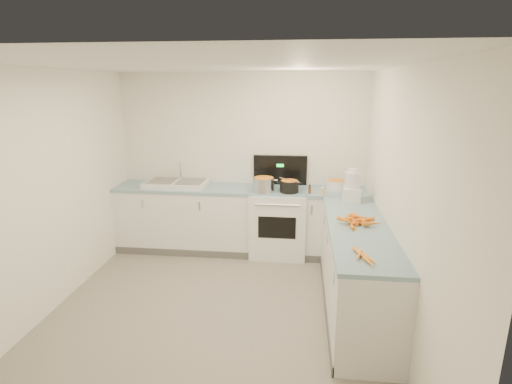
# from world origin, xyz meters

# --- Properties ---
(floor) EXTENTS (3.50, 4.00, 0.00)m
(floor) POSITION_xyz_m (0.00, 0.00, 0.00)
(floor) COLOR gray
(floor) RESTS_ON ground
(ceiling) EXTENTS (3.50, 4.00, 0.00)m
(ceiling) POSITION_xyz_m (0.00, 0.00, 2.50)
(ceiling) COLOR white
(ceiling) RESTS_ON ground
(wall_back) EXTENTS (3.50, 0.00, 2.50)m
(wall_back) POSITION_xyz_m (0.00, 2.00, 1.25)
(wall_back) COLOR white
(wall_back) RESTS_ON ground
(wall_front) EXTENTS (3.50, 0.00, 2.50)m
(wall_front) POSITION_xyz_m (0.00, -2.00, 1.25)
(wall_front) COLOR white
(wall_front) RESTS_ON ground
(wall_left) EXTENTS (0.00, 4.00, 2.50)m
(wall_left) POSITION_xyz_m (-1.75, 0.00, 1.25)
(wall_left) COLOR white
(wall_left) RESTS_ON ground
(wall_right) EXTENTS (0.00, 4.00, 2.50)m
(wall_right) POSITION_xyz_m (1.75, 0.00, 1.25)
(wall_right) COLOR white
(wall_right) RESTS_ON ground
(counter_back) EXTENTS (3.50, 0.62, 0.94)m
(counter_back) POSITION_xyz_m (0.00, 1.70, 0.47)
(counter_back) COLOR white
(counter_back) RESTS_ON ground
(counter_right) EXTENTS (0.62, 2.20, 0.94)m
(counter_right) POSITION_xyz_m (1.45, 0.30, 0.47)
(counter_right) COLOR white
(counter_right) RESTS_ON ground
(stove) EXTENTS (0.76, 0.65, 1.36)m
(stove) POSITION_xyz_m (0.55, 1.69, 0.47)
(stove) COLOR white
(stove) RESTS_ON ground
(sink) EXTENTS (0.86, 0.52, 0.31)m
(sink) POSITION_xyz_m (-0.90, 1.70, 0.98)
(sink) COLOR white
(sink) RESTS_ON counter_back
(steel_pot) EXTENTS (0.32, 0.32, 0.21)m
(steel_pot) POSITION_xyz_m (0.35, 1.54, 1.03)
(steel_pot) COLOR silver
(steel_pot) RESTS_ON stove
(black_pot) EXTENTS (0.33, 0.33, 0.18)m
(black_pot) POSITION_xyz_m (0.70, 1.55, 1.01)
(black_pot) COLOR black
(black_pot) RESTS_ON stove
(wooden_spoon) EXTENTS (0.28, 0.25, 0.02)m
(wooden_spoon) POSITION_xyz_m (0.70, 1.55, 1.11)
(wooden_spoon) COLOR #AD7A47
(wooden_spoon) RESTS_ON black_pot
(mixing_bowl) EXTENTS (0.36, 0.36, 0.13)m
(mixing_bowl) POSITION_xyz_m (1.33, 1.75, 1.00)
(mixing_bowl) COLOR white
(mixing_bowl) RESTS_ON counter_back
(extract_bottle) EXTENTS (0.04, 0.04, 0.10)m
(extract_bottle) POSITION_xyz_m (0.97, 1.51, 0.99)
(extract_bottle) COLOR #593319
(extract_bottle) RESTS_ON counter_back
(spice_jar) EXTENTS (0.05, 0.05, 0.08)m
(spice_jar) POSITION_xyz_m (1.14, 1.47, 0.98)
(spice_jar) COLOR #E5B266
(spice_jar) RESTS_ON counter_back
(food_processor) EXTENTS (0.20, 0.25, 0.41)m
(food_processor) POSITION_xyz_m (1.47, 1.21, 1.11)
(food_processor) COLOR white
(food_processor) RESTS_ON counter_right
(carrot_pile) EXTENTS (0.45, 0.42, 0.09)m
(carrot_pile) POSITION_xyz_m (1.43, 0.37, 0.97)
(carrot_pile) COLOR orange
(carrot_pile) RESTS_ON counter_right
(peeled_carrots) EXTENTS (0.19, 0.36, 0.04)m
(peeled_carrots) POSITION_xyz_m (1.38, -0.51, 0.96)
(peeled_carrots) COLOR orange
(peeled_carrots) RESTS_ON counter_right
(peelings) EXTENTS (0.22, 0.27, 0.01)m
(peelings) POSITION_xyz_m (-1.12, 1.67, 1.02)
(peelings) COLOR tan
(peelings) RESTS_ON sink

